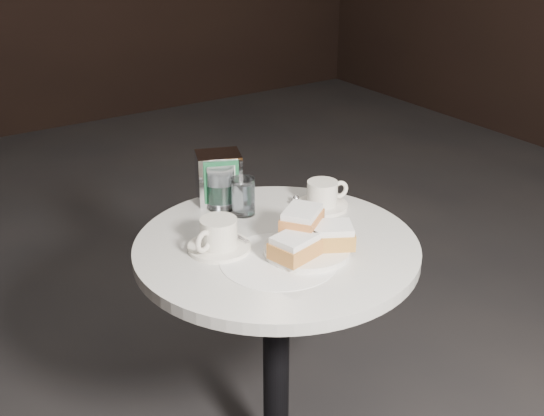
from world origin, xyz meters
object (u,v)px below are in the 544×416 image
(beignet_plate, at_px, (309,239))
(coffee_cup_right, at_px, (323,196))
(water_glass_left, at_px, (221,188))
(water_glass_right, at_px, (243,197))
(cafe_table, at_px, (276,310))
(napkin_dispenser, at_px, (219,177))
(coffee_cup_left, at_px, (218,237))

(beignet_plate, distance_m, coffee_cup_right, 0.27)
(water_glass_left, height_order, water_glass_right, water_glass_left)
(cafe_table, relative_size, coffee_cup_right, 4.56)
(cafe_table, xyz_separation_m, coffee_cup_right, (0.22, 0.10, 0.23))
(beignet_plate, relative_size, water_glass_right, 2.28)
(coffee_cup_right, relative_size, napkin_dispenser, 1.13)
(coffee_cup_right, xyz_separation_m, napkin_dispenser, (-0.21, 0.19, 0.04))
(cafe_table, distance_m, coffee_cup_left, 0.27)
(water_glass_right, bearing_deg, coffee_cup_right, -22.22)
(water_glass_left, distance_m, water_glass_right, 0.07)
(cafe_table, height_order, napkin_dispenser, napkin_dispenser)
(water_glass_right, bearing_deg, water_glass_left, 115.19)
(coffee_cup_right, distance_m, water_glass_right, 0.22)
(coffee_cup_left, height_order, napkin_dispenser, napkin_dispenser)
(coffee_cup_right, bearing_deg, coffee_cup_left, -161.95)
(beignet_plate, height_order, napkin_dispenser, napkin_dispenser)
(water_glass_right, bearing_deg, cafe_table, -95.64)
(beignet_plate, xyz_separation_m, napkin_dispenser, (-0.03, 0.38, 0.03))
(coffee_cup_right, bearing_deg, cafe_table, -145.79)
(water_glass_left, bearing_deg, napkin_dispenser, 66.22)
(coffee_cup_left, distance_m, water_glass_right, 0.21)
(water_glass_left, xyz_separation_m, napkin_dispenser, (0.02, 0.05, 0.01))
(napkin_dispenser, bearing_deg, coffee_cup_left, -98.93)
(coffee_cup_left, bearing_deg, coffee_cup_right, -13.97)
(beignet_plate, distance_m, napkin_dispenser, 0.38)
(cafe_table, height_order, water_glass_right, water_glass_right)
(beignet_plate, height_order, coffee_cup_left, beignet_plate)
(cafe_table, bearing_deg, napkin_dispenser, 88.50)
(coffee_cup_left, bearing_deg, water_glass_right, 19.02)
(cafe_table, height_order, water_glass_left, water_glass_left)
(coffee_cup_left, relative_size, napkin_dispenser, 1.39)
(cafe_table, distance_m, coffee_cup_right, 0.33)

